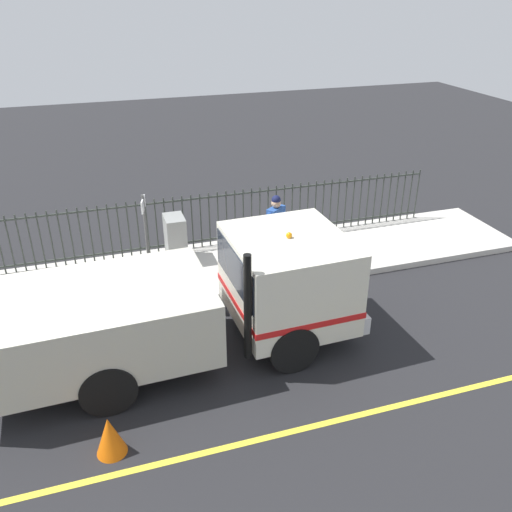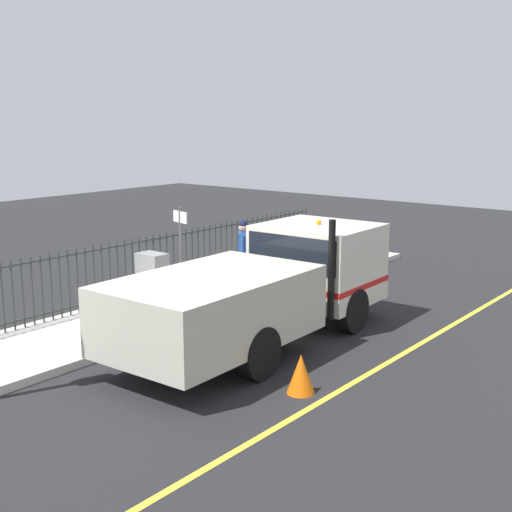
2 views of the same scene
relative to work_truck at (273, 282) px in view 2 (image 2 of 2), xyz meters
The scene contains 9 objects.
ground_plane 2.75m from the work_truck, 84.33° to the left, with size 51.13×51.13×0.00m, color #232326.
sidewalk_slab 4.13m from the work_truck, 37.99° to the left, with size 2.76×23.24×0.16m, color beige.
lane_marking 3.73m from the work_truck, 136.04° to the left, with size 0.12×20.92×0.01m, color yellow.
work_truck is the anchor object (origin of this frame).
worker_standing 3.80m from the work_truck, 41.04° to the right, with size 0.48×0.55×1.78m.
iron_fence 4.95m from the work_truck, 29.63° to the left, with size 0.04×19.79×1.49m.
utility_cabinet 3.79m from the work_truck, ahead, with size 0.71×0.48×1.17m, color gray.
traffic_cone 2.98m from the work_truck, 136.74° to the left, with size 0.47×0.47×0.68m, color orange.
street_sign 2.09m from the work_truck, 21.09° to the left, with size 0.49×0.15×2.52m.
Camera 2 is at (-8.39, 8.30, 4.52)m, focal length 47.69 mm.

